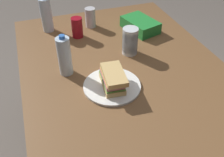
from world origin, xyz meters
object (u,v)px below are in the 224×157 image
object	(u,v)px
dining_table	(127,85)
water_bottle_spare	(65,56)
plastic_cup_stack	(130,41)
soda_can_silver	(90,18)
sandwich	(113,78)
soda_can_red	(77,28)
water_bottle_tall	(46,15)
chip_bag	(140,25)
paper_plate	(112,86)

from	to	relation	value
dining_table	water_bottle_spare	size ratio (longest dim) A/B	7.18
plastic_cup_stack	soda_can_silver	world-z (taller)	plastic_cup_stack
sandwich	soda_can_red	world-z (taller)	soda_can_red
water_bottle_tall	soda_can_silver	world-z (taller)	water_bottle_tall
dining_table	plastic_cup_stack	world-z (taller)	plastic_cup_stack
chip_bag	soda_can_silver	size ratio (longest dim) A/B	1.89
sandwich	chip_bag	size ratio (longest dim) A/B	0.83
dining_table	water_bottle_tall	size ratio (longest dim) A/B	6.86
dining_table	paper_plate	size ratio (longest dim) A/B	5.66
water_bottle_spare	soda_can_red	bearing A→B (deg)	158.16
sandwich	chip_bag	xyz separation A→B (m)	(-0.47, 0.34, -0.02)
plastic_cup_stack	soda_can_red	bearing A→B (deg)	-139.28
dining_table	sandwich	xyz separation A→B (m)	(0.08, -0.11, 0.14)
soda_can_red	soda_can_silver	bearing A→B (deg)	133.55
water_bottle_spare	soda_can_silver	world-z (taller)	water_bottle_spare
soda_can_red	plastic_cup_stack	xyz separation A→B (m)	(0.27, 0.23, 0.01)
dining_table	water_bottle_spare	bearing A→B (deg)	-108.99
soda_can_silver	water_bottle_tall	bearing A→B (deg)	-96.82
plastic_cup_stack	water_bottle_spare	xyz separation A→B (m)	(0.07, -0.36, 0.02)
paper_plate	soda_can_silver	xyz separation A→B (m)	(-0.61, 0.06, 0.06)
paper_plate	plastic_cup_stack	xyz separation A→B (m)	(-0.24, 0.18, 0.07)
sandwich	water_bottle_spare	bearing A→B (deg)	-134.80
soda_can_red	plastic_cup_stack	world-z (taller)	plastic_cup_stack
sandwich	water_bottle_spare	xyz separation A→B (m)	(-0.18, -0.18, 0.05)
dining_table	soda_can_red	bearing A→B (deg)	-160.40
water_bottle_spare	soda_can_silver	bearing A→B (deg)	150.94
water_bottle_tall	plastic_cup_stack	world-z (taller)	water_bottle_tall
plastic_cup_stack	soda_can_silver	distance (m)	0.39
sandwich	plastic_cup_stack	distance (m)	0.31
paper_plate	sandwich	distance (m)	0.05
chip_bag	water_bottle_spare	xyz separation A→B (m)	(0.29, -0.52, 0.06)
chip_bag	soda_can_silver	world-z (taller)	soda_can_silver
sandwich	soda_can_silver	bearing A→B (deg)	174.24
dining_table	soda_can_red	distance (m)	0.48
dining_table	water_bottle_tall	bearing A→B (deg)	-151.32
dining_table	sandwich	size ratio (longest dim) A/B	8.00
sandwich	plastic_cup_stack	xyz separation A→B (m)	(-0.24, 0.18, 0.02)
dining_table	soda_can_silver	size ratio (longest dim) A/B	12.46
soda_can_red	paper_plate	bearing A→B (deg)	5.12
chip_bag	sandwich	bearing A→B (deg)	-51.80
plastic_cup_stack	water_bottle_spare	distance (m)	0.37
sandwich	plastic_cup_stack	world-z (taller)	plastic_cup_stack
dining_table	sandwich	world-z (taller)	sandwich
paper_plate	sandwich	size ratio (longest dim) A/B	1.41
soda_can_red	soda_can_silver	size ratio (longest dim) A/B	1.00
paper_plate	sandwich	xyz separation A→B (m)	(0.00, 0.00, 0.05)
soda_can_red	chip_bag	distance (m)	0.39
chip_bag	water_bottle_tall	world-z (taller)	water_bottle_tall
dining_table	chip_bag	size ratio (longest dim) A/B	6.61
soda_can_red	water_bottle_spare	world-z (taller)	water_bottle_spare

